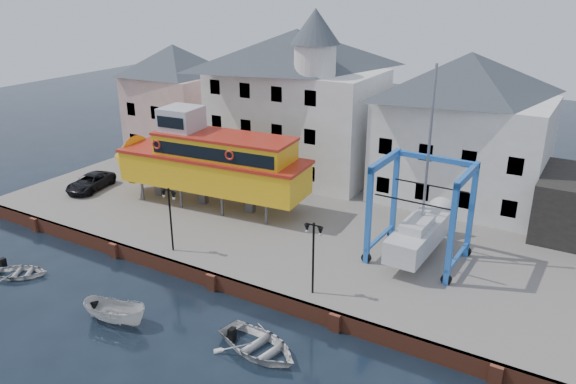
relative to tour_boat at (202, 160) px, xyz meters
The scene contains 14 objects.
ground 12.00m from the tour_boat, 49.10° to the right, with size 140.00×140.00×0.00m, color black.
hardstanding 8.68m from the tour_boat, 19.37° to the left, with size 44.00×22.00×1.00m, color slate.
quay_wall 11.75m from the tour_boat, 48.75° to the right, with size 44.00×0.47×1.00m.
building_pink 14.45m from the tour_boat, 138.20° to the left, with size 8.00×7.00×10.30m.
building_white_main 10.66m from the tour_boat, 76.27° to the left, with size 14.00×8.30×14.00m.
building_white_right 19.55m from the tour_boat, 32.94° to the left, with size 12.00×8.00×11.20m.
lamp_post_left 7.96m from the tour_boat, 65.45° to the right, with size 1.12×0.32×4.20m.
lamp_post_right 15.14m from the tour_boat, 28.53° to the right, with size 1.12×0.32×4.20m.
tour_boat is the anchor object (origin of this frame).
travel_lift 17.00m from the tour_boat, ahead, with size 5.59×7.83×11.76m.
van 10.40m from the tour_boat, 166.42° to the right, with size 2.09×4.53×1.26m, color black.
motorboat_a 15.25m from the tour_boat, 70.02° to the right, with size 1.41×3.75×1.45m, color silver.
motorboat_b 18.11m from the tour_boat, 42.86° to the right, with size 3.26×4.57×0.95m, color silver.
motorboat_d 14.44m from the tour_boat, 106.24° to the right, with size 2.38×3.33×0.69m, color silver.
Camera 1 is at (18.43, -22.40, 17.14)m, focal length 35.00 mm.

